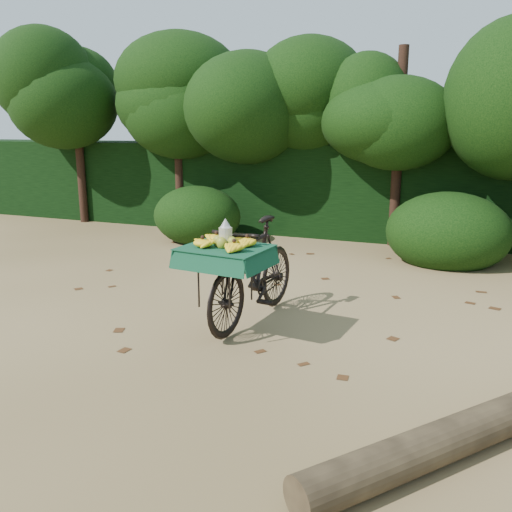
% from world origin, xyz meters
% --- Properties ---
extents(ground, '(80.00, 80.00, 0.00)m').
position_xyz_m(ground, '(0.00, 0.00, 0.00)').
color(ground, tan).
rests_on(ground, ground).
extents(vendor_bicycle, '(0.90, 1.97, 1.17)m').
position_xyz_m(vendor_bicycle, '(-0.36, 0.67, 0.59)').
color(vendor_bicycle, black).
rests_on(vendor_bicycle, ground).
extents(hedge_backdrop, '(26.00, 1.80, 1.80)m').
position_xyz_m(hedge_backdrop, '(0.00, 6.30, 0.90)').
color(hedge_backdrop, black).
rests_on(hedge_backdrop, ground).
extents(tree_row, '(14.50, 2.00, 4.00)m').
position_xyz_m(tree_row, '(-0.65, 5.50, 2.00)').
color(tree_row, black).
rests_on(tree_row, ground).
extents(bush_clumps, '(8.80, 1.70, 0.90)m').
position_xyz_m(bush_clumps, '(0.50, 4.30, 0.45)').
color(bush_clumps, black).
rests_on(bush_clumps, ground).
extents(leaf_litter, '(7.00, 7.30, 0.01)m').
position_xyz_m(leaf_litter, '(0.00, 0.65, 0.01)').
color(leaf_litter, '#492A13').
rests_on(leaf_litter, ground).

